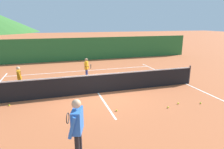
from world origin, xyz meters
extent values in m
plane|color=#BC6038|center=(0.00, 0.00, 0.00)|extent=(120.00, 120.00, 0.00)
cube|color=white|center=(0.00, 4.74, 0.00)|extent=(10.29, 0.08, 0.01)
cube|color=white|center=(5.14, 0.00, 0.00)|extent=(0.08, 11.19, 0.01)
cube|color=white|center=(0.00, 0.00, 0.00)|extent=(0.08, 5.73, 0.01)
cylinder|color=#333338|center=(5.33, 0.00, 0.53)|extent=(0.08, 0.08, 1.05)
cube|color=black|center=(0.00, 0.00, 0.46)|extent=(10.58, 0.02, 0.92)
cube|color=white|center=(0.00, 0.00, 0.95)|extent=(10.58, 0.03, 0.06)
cylinder|color=black|center=(-1.51, -4.43, 0.41)|extent=(0.12, 0.12, 0.82)
cube|color=blue|center=(-1.56, -4.58, 1.11)|extent=(0.36, 0.53, 0.58)
sphere|color=#DBAD84|center=(-1.56, -4.58, 1.54)|extent=(0.23, 0.23, 0.23)
cylinder|color=blue|center=(-1.71, -4.83, 1.07)|extent=(0.24, 0.15, 0.56)
cylinder|color=blue|center=(-1.52, -4.30, 1.07)|extent=(0.19, 0.13, 0.57)
torus|color=#262628|center=(-1.76, -4.22, 1.02)|extent=(0.11, 0.28, 0.29)
cylinder|color=black|center=(-1.53, -4.30, 1.02)|extent=(0.22, 0.09, 0.03)
cylinder|color=silver|center=(-3.74, 1.53, 0.32)|extent=(0.09, 0.09, 0.64)
cylinder|color=silver|center=(-3.69, 1.30, 0.32)|extent=(0.09, 0.09, 0.64)
cube|color=orange|center=(-3.72, 1.41, 0.86)|extent=(0.25, 0.41, 0.45)
sphere|color=#DBAD84|center=(-3.72, 1.41, 1.20)|extent=(0.18, 0.18, 0.18)
cylinder|color=orange|center=(-3.71, 1.64, 0.83)|extent=(0.18, 0.10, 0.44)
cylinder|color=orange|center=(-3.64, 1.21, 0.83)|extent=(0.14, 0.09, 0.44)
cylinder|color=navy|center=(-0.07, 2.72, 0.32)|extent=(0.10, 0.10, 0.65)
cylinder|color=navy|center=(-0.15, 2.49, 0.32)|extent=(0.10, 0.10, 0.65)
cube|color=orange|center=(-0.11, 2.60, 0.88)|extent=(0.30, 0.42, 0.46)
sphere|color=#996B4C|center=(-0.11, 2.60, 1.22)|extent=(0.18, 0.18, 0.18)
cylinder|color=orange|center=(0.01, 2.80, 0.85)|extent=(0.19, 0.12, 0.45)
cylinder|color=orange|center=(-0.16, 2.38, 0.84)|extent=(0.15, 0.11, 0.45)
torus|color=#262628|center=(0.10, 2.29, 0.85)|extent=(0.12, 0.28, 0.29)
cylinder|color=black|center=(-0.13, 2.38, 0.85)|extent=(0.22, 0.10, 0.03)
sphere|color=yellow|center=(3.94, -2.58, 0.03)|extent=(0.07, 0.07, 0.07)
sphere|color=yellow|center=(2.99, -2.33, 0.03)|extent=(0.07, 0.07, 0.07)
sphere|color=yellow|center=(2.36, -2.54, 0.03)|extent=(0.07, 0.07, 0.07)
sphere|color=yellow|center=(-3.93, -0.41, 0.03)|extent=(0.07, 0.07, 0.07)
sphere|color=yellow|center=(0.23, -2.21, 0.03)|extent=(0.07, 0.07, 0.07)
cube|color=#286B33|center=(0.00, 8.85, 1.03)|extent=(22.63, 0.08, 2.06)
camera|label=1|loc=(-1.99, -8.87, 3.41)|focal=31.08mm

